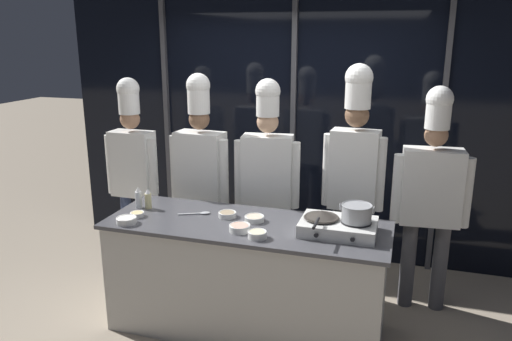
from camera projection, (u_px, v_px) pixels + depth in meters
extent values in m
plane|color=gray|center=(247.00, 327.00, 4.03)|extent=(24.00, 24.00, 0.00)
cube|color=black|center=(294.00, 128.00, 5.12)|extent=(5.00, 0.04, 2.70)
cube|color=#47474C|center=(167.00, 122.00, 5.48)|extent=(0.05, 0.05, 2.70)
cube|color=#47474C|center=(293.00, 129.00, 5.08)|extent=(0.05, 0.05, 2.70)
cube|color=#47474C|center=(440.00, 137.00, 4.67)|extent=(0.05, 0.05, 2.70)
cube|color=beige|center=(247.00, 278.00, 3.92)|extent=(2.10, 0.73, 0.87)
cube|color=#47474C|center=(246.00, 225.00, 3.80)|extent=(2.17, 0.77, 0.03)
cube|color=silver|center=(338.00, 227.00, 3.59)|extent=(0.54, 0.38, 0.09)
cylinder|color=black|center=(321.00, 218.00, 3.61)|extent=(0.22, 0.22, 0.01)
cylinder|color=black|center=(316.00, 235.00, 3.44)|extent=(0.03, 0.01, 0.03)
cylinder|color=black|center=(356.00, 222.00, 3.54)|extent=(0.22, 0.22, 0.01)
cylinder|color=black|center=(353.00, 240.00, 3.37)|extent=(0.03, 0.01, 0.03)
cylinder|color=#38332D|center=(321.00, 217.00, 3.61)|extent=(0.24, 0.24, 0.01)
cone|color=#38332D|center=(322.00, 214.00, 3.60)|extent=(0.26, 0.26, 0.05)
cylinder|color=black|center=(316.00, 223.00, 3.40)|extent=(0.02, 0.19, 0.02)
cylinder|color=#93969B|center=(357.00, 213.00, 3.52)|extent=(0.21, 0.21, 0.12)
torus|color=#93969B|center=(357.00, 205.00, 3.51)|extent=(0.22, 0.22, 0.01)
torus|color=#93969B|center=(340.00, 206.00, 3.55)|extent=(0.01, 0.05, 0.05)
torus|color=#93969B|center=(374.00, 210.00, 3.48)|extent=(0.01, 0.05, 0.05)
cylinder|color=white|center=(139.00, 200.00, 4.11)|extent=(0.05, 0.05, 0.14)
cone|color=white|center=(138.00, 189.00, 4.09)|extent=(0.05, 0.05, 0.04)
cylinder|color=beige|center=(148.00, 201.00, 4.10)|extent=(0.05, 0.05, 0.13)
cone|color=white|center=(148.00, 191.00, 4.08)|extent=(0.05, 0.05, 0.04)
cylinder|color=white|center=(257.00, 235.00, 3.51)|extent=(0.13, 0.13, 0.05)
torus|color=white|center=(257.00, 232.00, 3.50)|extent=(0.14, 0.14, 0.01)
cylinder|color=beige|center=(257.00, 233.00, 3.51)|extent=(0.11, 0.11, 0.03)
cylinder|color=white|center=(137.00, 215.00, 3.93)|extent=(0.11, 0.11, 0.03)
torus|color=white|center=(137.00, 213.00, 3.92)|extent=(0.11, 0.11, 0.01)
cylinder|color=#E0C689|center=(137.00, 213.00, 3.92)|extent=(0.09, 0.09, 0.02)
cylinder|color=white|center=(240.00, 228.00, 3.63)|extent=(0.16, 0.16, 0.05)
torus|color=white|center=(240.00, 225.00, 3.62)|extent=(0.16, 0.16, 0.01)
cylinder|color=#EAA893|center=(240.00, 227.00, 3.63)|extent=(0.13, 0.13, 0.03)
cylinder|color=white|center=(227.00, 215.00, 3.91)|extent=(0.14, 0.14, 0.04)
torus|color=white|center=(227.00, 212.00, 3.91)|extent=(0.14, 0.14, 0.01)
cylinder|color=#9E896B|center=(227.00, 213.00, 3.91)|extent=(0.11, 0.11, 0.02)
cylinder|color=white|center=(254.00, 219.00, 3.83)|extent=(0.15, 0.15, 0.04)
torus|color=white|center=(254.00, 216.00, 3.82)|extent=(0.15, 0.15, 0.01)
cylinder|color=beige|center=(254.00, 218.00, 3.82)|extent=(0.12, 0.12, 0.02)
cylinder|color=white|center=(126.00, 221.00, 3.78)|extent=(0.15, 0.15, 0.05)
torus|color=white|center=(126.00, 218.00, 3.77)|extent=(0.16, 0.16, 0.01)
cylinder|color=white|center=(126.00, 219.00, 3.78)|extent=(0.12, 0.12, 0.03)
cube|color=#B2B5BA|center=(189.00, 214.00, 3.97)|extent=(0.17, 0.09, 0.01)
ellipsoid|color=#B2B5BA|center=(205.00, 213.00, 3.98)|extent=(0.10, 0.08, 0.02)
cylinder|color=#2D3856|center=(148.00, 233.00, 4.91)|extent=(0.11, 0.11, 0.77)
cylinder|color=#2D3856|center=(128.00, 230.00, 4.98)|extent=(0.11, 0.11, 0.77)
cube|color=white|center=(133.00, 164.00, 4.76)|extent=(0.41, 0.22, 0.63)
cylinder|color=white|center=(152.00, 168.00, 4.67)|extent=(0.08, 0.08, 0.58)
cylinder|color=white|center=(111.00, 164.00, 4.80)|extent=(0.08, 0.08, 0.58)
sphere|color=#A87A5B|center=(130.00, 119.00, 4.65)|extent=(0.18, 0.18, 0.18)
cylinder|color=white|center=(129.00, 101.00, 4.60)|extent=(0.19, 0.19, 0.23)
sphere|color=white|center=(128.00, 89.00, 4.57)|extent=(0.21, 0.21, 0.21)
cylinder|color=#2D3856|center=(214.00, 240.00, 4.73)|extent=(0.12, 0.12, 0.79)
cylinder|color=#2D3856|center=(192.00, 236.00, 4.81)|extent=(0.12, 0.12, 0.79)
cube|color=white|center=(201.00, 166.00, 4.58)|extent=(0.46, 0.26, 0.64)
cylinder|color=white|center=(224.00, 172.00, 4.47)|extent=(0.09, 0.09, 0.59)
cylinder|color=white|center=(175.00, 167.00, 4.64)|extent=(0.09, 0.09, 0.59)
sphere|color=brown|center=(199.00, 119.00, 4.47)|extent=(0.19, 0.19, 0.19)
cylinder|color=white|center=(199.00, 99.00, 4.42)|extent=(0.20, 0.20, 0.25)
sphere|color=white|center=(198.00, 85.00, 4.39)|extent=(0.21, 0.21, 0.21)
cylinder|color=#4C4C51|center=(280.00, 247.00, 4.58)|extent=(0.11, 0.11, 0.79)
cylinder|color=#4C4C51|center=(254.00, 245.00, 4.62)|extent=(0.11, 0.11, 0.79)
cube|color=white|center=(267.00, 171.00, 4.40)|extent=(0.47, 0.29, 0.64)
cylinder|color=white|center=(295.00, 175.00, 4.34)|extent=(0.09, 0.09, 0.59)
cylinder|color=white|center=(239.00, 173.00, 4.42)|extent=(0.09, 0.09, 0.59)
sphere|color=tan|center=(268.00, 122.00, 4.29)|extent=(0.19, 0.19, 0.19)
cylinder|color=white|center=(268.00, 104.00, 4.25)|extent=(0.20, 0.20, 0.21)
sphere|color=white|center=(268.00, 91.00, 4.22)|extent=(0.21, 0.21, 0.21)
cylinder|color=#4C4C51|center=(362.00, 254.00, 4.37)|extent=(0.10, 0.10, 0.84)
cylinder|color=#4C4C51|center=(337.00, 251.00, 4.44)|extent=(0.10, 0.10, 0.84)
cube|color=white|center=(354.00, 170.00, 4.20)|extent=(0.41, 0.23, 0.68)
cylinder|color=white|center=(380.00, 175.00, 4.10)|extent=(0.08, 0.08, 0.62)
cylinder|color=white|center=(327.00, 170.00, 4.26)|extent=(0.08, 0.08, 0.62)
sphere|color=brown|center=(357.00, 115.00, 4.08)|extent=(0.20, 0.20, 0.20)
cylinder|color=white|center=(358.00, 93.00, 4.03)|extent=(0.21, 0.21, 0.25)
sphere|color=white|center=(359.00, 78.00, 4.00)|extent=(0.23, 0.23, 0.23)
cylinder|color=#4C4C51|center=(440.00, 266.00, 4.22)|extent=(0.12, 0.12, 0.77)
cylinder|color=#4C4C51|center=(408.00, 264.00, 4.27)|extent=(0.12, 0.12, 0.77)
cube|color=white|center=(431.00, 187.00, 4.06)|extent=(0.49, 0.28, 0.62)
cylinder|color=white|center=(466.00, 193.00, 3.97)|extent=(0.09, 0.09, 0.57)
cylinder|color=white|center=(398.00, 189.00, 4.08)|extent=(0.09, 0.09, 0.57)
sphere|color=#A87A5B|center=(436.00, 135.00, 3.94)|extent=(0.18, 0.18, 0.18)
cylinder|color=white|center=(438.00, 114.00, 3.90)|extent=(0.19, 0.19, 0.23)
sphere|color=white|center=(440.00, 99.00, 3.87)|extent=(0.21, 0.21, 0.21)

